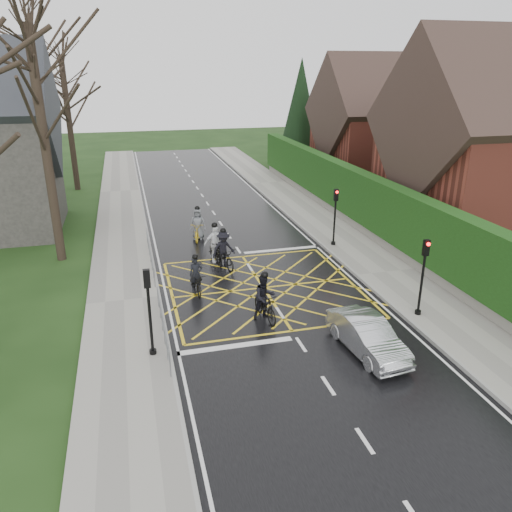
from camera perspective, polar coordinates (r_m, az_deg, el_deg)
name	(u,v)px	position (r m, az deg, el deg)	size (l,w,h in m)	color
ground	(263,288)	(22.17, 0.84, -3.66)	(120.00, 120.00, 0.00)	black
road	(263,288)	(22.16, 0.84, -3.65)	(9.00, 80.00, 0.01)	black
sidewalk_right	(386,273)	(24.31, 14.61, -1.90)	(3.00, 80.00, 0.15)	gray
sidewalk_left	(124,301)	(21.47, -14.85, -5.04)	(3.00, 80.00, 0.15)	gray
stone_wall	(363,227)	(29.97, 12.16, 3.21)	(0.50, 38.00, 0.70)	slate
hedge	(366,198)	(29.50, 12.42, 6.44)	(0.90, 38.00, 2.80)	black
house_near	(501,153)	(31.24, 26.25, 10.53)	(11.80, 9.80, 11.30)	brown
house_far	(380,130)	(42.79, 13.98, 13.77)	(9.80, 8.80, 10.30)	brown
conifer	(300,115)	(48.40, 5.10, 15.80)	(4.60, 4.60, 10.00)	black
tree_near	(38,97)	(25.71, -23.66, 16.34)	(9.24, 9.24, 11.44)	black
tree_mid	(37,77)	(33.74, -23.73, 18.26)	(10.08, 10.08, 12.48)	black
tree_far	(66,95)	(41.66, -20.93, 16.80)	(8.40, 8.40, 10.40)	black
railing_south	(163,321)	(18.03, -10.60, -7.37)	(0.05, 5.04, 1.03)	slate
railing_north	(150,250)	(24.90, -12.02, 0.64)	(0.05, 6.04, 1.03)	slate
traffic_light_ne	(335,218)	(26.93, 8.99, 4.34)	(0.24, 0.31, 3.21)	black
traffic_light_se	(422,278)	(19.98, 18.47, -2.45)	(0.24, 0.31, 3.21)	black
traffic_light_sw	(150,313)	(16.73, -12.05, -6.43)	(0.24, 0.31, 3.21)	black
cyclist_rear	(196,280)	(21.71, -6.83, -2.75)	(0.71, 1.81, 1.73)	black
cyclist_back	(265,301)	(19.25, 1.00, -5.21)	(0.97, 2.02, 1.97)	black
cyclist_mid	(224,253)	(24.23, -3.71, 0.35)	(1.31, 2.16, 1.99)	black
cyclist_front	(215,248)	(24.83, -4.66, 0.93)	(1.16, 2.12, 2.07)	black
cyclist_lead	(198,228)	(28.31, -6.63, 3.19)	(1.19, 2.12, 1.95)	#B69216
car	(367,336)	(17.60, 12.62, -8.91)	(1.29, 3.70, 1.22)	#B9BBC0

